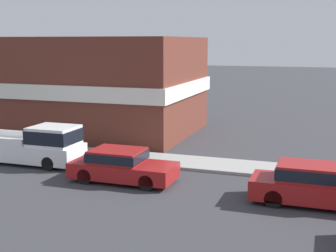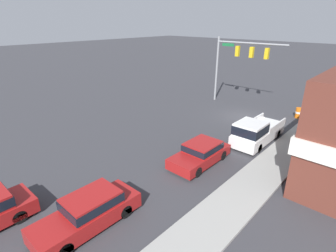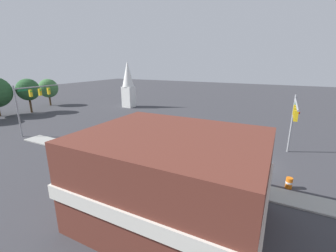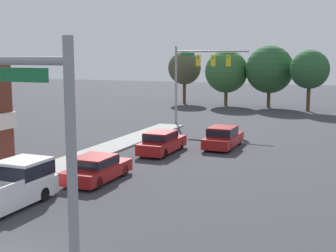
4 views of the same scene
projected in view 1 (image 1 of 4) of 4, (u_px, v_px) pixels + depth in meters
The scene contains 4 objects.
car_lead at pixel (121, 165), 20.15m from camera, with size 1.94×4.53×1.40m.
car_second_ahead at pixel (315, 184), 17.21m from camera, with size 1.79×4.88×1.54m.
pickup_truck_parked at pixel (38, 145), 22.99m from camera, with size 1.96×5.55×1.94m.
corner_brick_building at pixel (104, 85), 30.97m from camera, with size 9.64×12.02×6.24m.
Camera 1 is at (15.81, 18.21, 5.97)m, focal length 50.00 mm.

